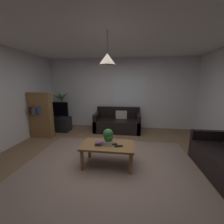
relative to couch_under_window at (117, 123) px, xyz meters
name	(u,v)px	position (x,y,z in m)	size (l,w,h in m)	color
floor	(110,163)	(0.04, -2.10, -0.29)	(5.44, 5.14, 0.02)	brown
rug	(109,168)	(0.04, -2.30, -0.27)	(3.54, 2.83, 0.01)	gray
wall_back	(120,94)	(0.04, 0.50, 1.02)	(5.56, 0.06, 2.58)	silver
ceiling	(110,30)	(0.04, -2.10, 2.32)	(5.44, 5.14, 0.02)	white
window_pane	(129,91)	(0.37, 0.47, 1.10)	(1.19, 0.01, 1.08)	white
couch_under_window	(117,123)	(0.00, 0.00, 0.00)	(1.59, 0.83, 0.82)	black
coffee_table	(108,148)	(0.00, -2.17, 0.11)	(1.06, 0.61, 0.46)	olive
book_on_table_0	(99,145)	(-0.17, -2.24, 0.19)	(0.14, 0.08, 0.02)	#387247
book_on_table_1	(99,143)	(-0.17, -2.24, 0.22)	(0.14, 0.11, 0.02)	#2D4C8C
book_on_table_2	(98,143)	(-0.18, -2.24, 0.24)	(0.12, 0.12, 0.02)	#72387F
remote_on_table_0	(119,146)	(0.23, -2.25, 0.19)	(0.05, 0.16, 0.02)	black
remote_on_table_1	(113,144)	(0.11, -2.19, 0.19)	(0.05, 0.16, 0.02)	black
potted_plant_on_table	(108,137)	(0.01, -2.17, 0.35)	(0.21, 0.22, 0.32)	beige
tv_stand	(58,124)	(-2.13, -0.28, -0.03)	(0.90, 0.44, 0.50)	black
tv	(56,109)	(-2.13, -0.30, 0.51)	(0.88, 0.16, 0.55)	black
potted_palm_corner	(62,112)	(-2.19, 0.26, 0.32)	(0.65, 0.90, 1.44)	#4C4C51
bookshelf_corner	(41,115)	(-2.32, -0.89, 0.43)	(0.70, 0.31, 1.40)	olive
pendant_lamp	(107,59)	(0.00, -2.17, 1.82)	(0.30, 0.30, 0.58)	black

